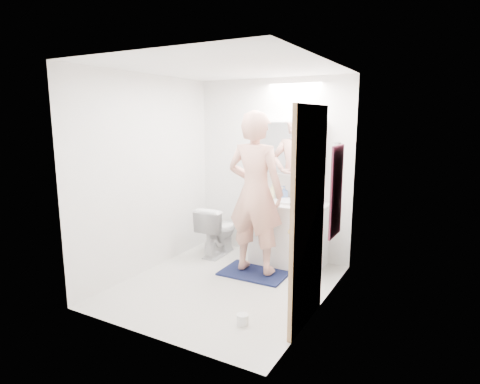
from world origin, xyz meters
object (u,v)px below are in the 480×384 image
Objects in this scene: soap_bottle_a at (272,191)px; toilet_paper_roll at (242,319)px; person at (255,193)px; soap_bottle_b at (284,193)px; medicine_cabinet at (291,148)px; vanity_cabinet at (289,235)px; toothbrush_cup at (313,199)px; toilet at (218,230)px.

soap_bottle_a reaches higher than toilet_paper_roll.
person is 0.69m from soap_bottle_b.
soap_bottle_a is (-0.24, -0.06, -0.58)m from medicine_cabinet.
toothbrush_cup is at bearing 31.51° from vanity_cabinet.
medicine_cabinet is at bearing 109.46° from vanity_cabinet.
person reaches higher than toothbrush_cup.
vanity_cabinet is 1.13m from medicine_cabinet.
vanity_cabinet is 1.02× the size of medicine_cabinet.
medicine_cabinet is at bearing -104.06° from person.
medicine_cabinet is 8.96× the size of toothbrush_cup.
soap_bottle_b reaches higher than toothbrush_cup.
medicine_cabinet is 4.85× the size of soap_bottle_b.
person is 19.59× the size of toothbrush_cup.
toilet_paper_roll is (0.52, -1.79, -0.87)m from soap_bottle_a.
person reaches higher than soap_bottle_b.
person reaches higher than toilet.
medicine_cabinet is (-0.07, 0.21, 1.11)m from vanity_cabinet.
medicine_cabinet is at bearing 171.52° from toothbrush_cup.
toilet is 3.82× the size of soap_bottle_b.
medicine_cabinet is 0.72m from toothbrush_cup.
toilet_paper_roll is (0.21, -1.64, -0.34)m from vanity_cabinet.
toothbrush_cup is at bearing 1.00° from soap_bottle_a.
soap_bottle_b is at bearing 177.22° from toothbrush_cup.
toilet is (-1.01, -0.11, -0.04)m from vanity_cabinet.
soap_bottle_b reaches higher than toilet_paper_roll.
person is at bearing -97.36° from soap_bottle_b.
toothbrush_cup is (1.27, 0.28, 0.52)m from toilet.
person is 9.52× the size of soap_bottle_a.
toilet is 1.09m from person.
soap_bottle_a is 0.57m from toothbrush_cup.
medicine_cabinet reaches higher than toilet_paper_roll.
medicine_cabinet is at bearing 98.86° from toilet_paper_roll.
vanity_cabinet is 8.18× the size of toilet_paper_roll.
medicine_cabinet is 8.00× the size of toilet_paper_roll.
toilet_paper_roll is (0.29, -1.85, -1.45)m from medicine_cabinet.
toothbrush_cup is (0.34, -0.05, -0.63)m from medicine_cabinet.
soap_bottle_a is at bearing -165.68° from medicine_cabinet.
vanity_cabinet is at bearing -116.63° from person.
person reaches higher than medicine_cabinet.
person is at bearing 151.61° from toilet.
soap_bottle_a is (-0.07, 0.65, -0.09)m from person.
vanity_cabinet is 0.83m from person.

